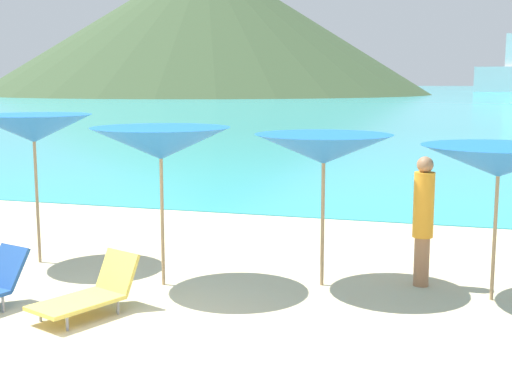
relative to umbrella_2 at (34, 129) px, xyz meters
The scene contains 9 objects.
ground_plane 7.70m from the umbrella_2, 71.86° to the left, with size 50.00×100.00×0.30m, color beige.
ocean_water 224.90m from the umbrella_2, 89.42° to the left, with size 650.00×440.00×0.02m, color #2DADBC.
headland_hill 153.79m from the umbrella_2, 109.88° to the left, with size 101.53×101.53×31.10m, color #384C2D.
umbrella_2 is the anchor object (origin of this frame).
umbrella_3 2.51m from the umbrella_2, 13.30° to the right, with size 2.02×2.02×2.26m.
umbrella_4 4.62m from the umbrella_2, ahead, with size 2.05×2.05×2.16m.
umbrella_5 6.93m from the umbrella_2, ahead, with size 2.13×2.13×2.07m.
lounge_chair_4 3.48m from the umbrella_2, 44.13° to the right, with size 1.06×1.48×0.71m.
beachgoer_1 6.10m from the umbrella_2, ahead, with size 0.29×0.29×1.86m.
Camera 1 is at (4.26, -6.49, 2.89)m, focal length 49.22 mm.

